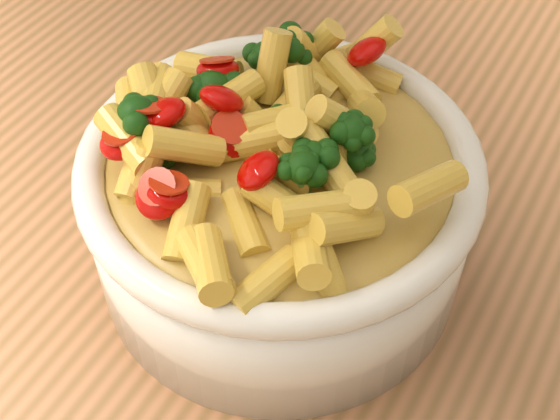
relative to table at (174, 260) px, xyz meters
The scene contains 3 objects.
table is the anchor object (origin of this frame).
serving_bowl 0.19m from the table, 14.22° to the right, with size 0.22×0.22×0.10m.
pasta_salad 0.24m from the table, 14.22° to the right, with size 0.18×0.18×0.04m.
Camera 1 is at (0.26, -0.29, 1.28)m, focal length 50.00 mm.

